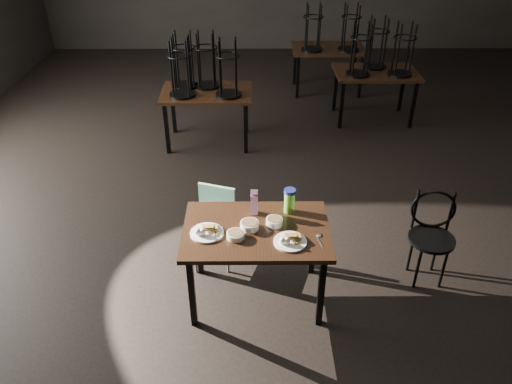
{
  "coord_description": "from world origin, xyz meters",
  "views": [
    {
      "loc": [
        -0.73,
        -4.69,
        3.2
      ],
      "look_at": [
        -0.71,
        -1.04,
        0.85
      ],
      "focal_mm": 35.0,
      "sensor_mm": 36.0,
      "label": 1
    }
  ],
  "objects_px": {
    "juice_carton": "(254,202)",
    "school_chair": "(214,219)",
    "water_bottle": "(290,201)",
    "main_table": "(256,236)",
    "bentwood_chair": "(432,230)"
  },
  "relations": [
    {
      "from": "water_bottle",
      "to": "bentwood_chair",
      "type": "xyz_separation_m",
      "value": [
        1.29,
        0.05,
        -0.35
      ]
    },
    {
      "from": "juice_carton",
      "to": "school_chair",
      "type": "xyz_separation_m",
      "value": [
        -0.38,
        0.31,
        -0.39
      ]
    },
    {
      "from": "main_table",
      "to": "juice_carton",
      "type": "bearing_deg",
      "value": 94.02
    },
    {
      "from": "bentwood_chair",
      "to": "school_chair",
      "type": "bearing_deg",
      "value": -177.93
    },
    {
      "from": "water_bottle",
      "to": "school_chair",
      "type": "height_order",
      "value": "water_bottle"
    },
    {
      "from": "water_bottle",
      "to": "bentwood_chair",
      "type": "distance_m",
      "value": 1.33
    },
    {
      "from": "water_bottle",
      "to": "school_chair",
      "type": "distance_m",
      "value": 0.83
    },
    {
      "from": "main_table",
      "to": "bentwood_chair",
      "type": "distance_m",
      "value": 1.6
    },
    {
      "from": "juice_carton",
      "to": "water_bottle",
      "type": "distance_m",
      "value": 0.3
    },
    {
      "from": "main_table",
      "to": "bentwood_chair",
      "type": "bearing_deg",
      "value": 10.47
    },
    {
      "from": "juice_carton",
      "to": "water_bottle",
      "type": "relative_size",
      "value": 1.07
    },
    {
      "from": "main_table",
      "to": "bentwood_chair",
      "type": "xyz_separation_m",
      "value": [
        1.57,
        0.29,
        -0.16
      ]
    },
    {
      "from": "bentwood_chair",
      "to": "school_chair",
      "type": "distance_m",
      "value": 1.98
    },
    {
      "from": "main_table",
      "to": "school_chair",
      "type": "height_order",
      "value": "school_chair"
    },
    {
      "from": "main_table",
      "to": "school_chair",
      "type": "relative_size",
      "value": 1.55
    }
  ]
}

